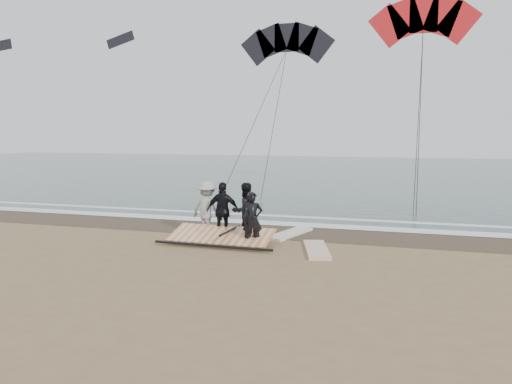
# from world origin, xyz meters

# --- Properties ---
(ground) EXTENTS (120.00, 120.00, 0.00)m
(ground) POSITION_xyz_m (0.00, 0.00, 0.00)
(ground) COLOR #8C704C
(ground) RESTS_ON ground
(sea) EXTENTS (120.00, 54.00, 0.02)m
(sea) POSITION_xyz_m (0.00, 33.00, 0.01)
(sea) COLOR #233838
(sea) RESTS_ON ground
(wet_sand) EXTENTS (120.00, 2.80, 0.01)m
(wet_sand) POSITION_xyz_m (0.00, 4.50, 0.01)
(wet_sand) COLOR #4C3D2B
(wet_sand) RESTS_ON ground
(foam_near) EXTENTS (120.00, 0.90, 0.01)m
(foam_near) POSITION_xyz_m (0.00, 5.90, 0.03)
(foam_near) COLOR white
(foam_near) RESTS_ON sea
(foam_far) EXTENTS (120.00, 0.45, 0.01)m
(foam_far) POSITION_xyz_m (0.00, 7.60, 0.03)
(foam_far) COLOR white
(foam_far) RESTS_ON sea
(man_main) EXTENTS (0.76, 0.66, 1.74)m
(man_main) POSITION_xyz_m (-0.89, 1.84, 0.87)
(man_main) COLOR black
(man_main) RESTS_ON ground
(board_white) EXTENTS (1.24, 2.42, 0.09)m
(board_white) POSITION_xyz_m (1.13, 1.89, 0.05)
(board_white) COLOR silver
(board_white) RESTS_ON ground
(board_cream) EXTENTS (1.29, 2.43, 0.10)m
(board_cream) POSITION_xyz_m (-0.19, 3.96, 0.05)
(board_cream) COLOR silver
(board_cream) RESTS_ON ground
(trio_cluster) EXTENTS (2.68, 1.20, 1.94)m
(trio_cluster) POSITION_xyz_m (-2.24, 2.84, 0.96)
(trio_cluster) COLOR black
(trio_cluster) RESTS_ON ground
(sail_rig) EXTENTS (3.92, 1.79, 0.49)m
(sail_rig) POSITION_xyz_m (-2.07, 2.12, 0.19)
(sail_rig) COLOR black
(sail_rig) RESTS_ON ground
(kite_red) EXTENTS (6.66, 4.30, 12.51)m
(kite_red) POSITION_xyz_m (4.33, 17.66, 9.62)
(kite_red) COLOR red
(kite_red) RESTS_ON ground
(kite_dark) EXTENTS (7.81, 6.21, 15.45)m
(kite_dark) POSITION_xyz_m (-4.86, 23.20, 9.73)
(kite_dark) COLOR black
(kite_dark) RESTS_ON ground
(distant_kites) EXTENTS (12.39, 6.12, 2.58)m
(distant_kites) POSITION_xyz_m (-28.47, 29.00, 12.08)
(distant_kites) COLOR black
(distant_kites) RESTS_ON ground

